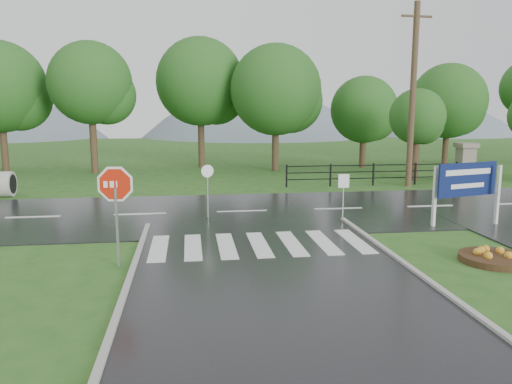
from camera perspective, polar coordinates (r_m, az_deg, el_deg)
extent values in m
plane|color=#2A581D|center=(10.57, 4.28, -13.55)|extent=(120.00, 120.00, 0.00)
cube|color=black|center=(20.04, -1.62, -2.33)|extent=(90.00, 8.00, 0.04)
cube|color=silver|center=(15.10, -11.04, -6.29)|extent=(0.50, 2.80, 0.02)
cube|color=silver|center=(15.07, -7.22, -6.22)|extent=(0.50, 2.80, 0.02)
cube|color=silver|center=(15.11, -3.40, -6.11)|extent=(0.50, 2.80, 0.02)
cube|color=silver|center=(15.21, 0.38, -5.99)|extent=(0.50, 2.80, 0.02)
cube|color=silver|center=(15.37, 4.09, -5.84)|extent=(0.50, 2.80, 0.02)
cube|color=silver|center=(15.60, 7.71, -5.67)|extent=(0.50, 2.80, 0.02)
cube|color=silver|center=(15.89, 11.20, -5.49)|extent=(0.50, 2.80, 0.02)
cube|color=gray|center=(29.78, 22.78, 2.81)|extent=(0.80, 0.80, 2.00)
cube|color=#6B6659|center=(29.68, 22.92, 4.96)|extent=(1.00, 1.00, 0.24)
cube|color=black|center=(27.58, 13.24, 1.56)|extent=(9.50, 0.05, 0.05)
cube|color=black|center=(27.53, 13.27, 2.28)|extent=(9.50, 0.05, 0.05)
cube|color=black|center=(27.49, 13.30, 3.01)|extent=(9.50, 0.05, 0.05)
cube|color=black|center=(26.24, 3.51, 1.84)|extent=(0.08, 0.08, 1.20)
cube|color=black|center=(29.57, 21.90, 2.05)|extent=(0.08, 0.08, 1.20)
sphere|color=slate|center=(81.04, -26.19, -4.59)|extent=(40.00, 40.00, 40.00)
sphere|color=slate|center=(78.17, 0.02, -6.26)|extent=(48.00, 48.00, 48.00)
sphere|color=slate|center=(85.39, 19.00, -2.44)|extent=(36.00, 36.00, 36.00)
cube|color=#939399|center=(13.49, -15.58, -4.02)|extent=(0.06, 0.06, 2.11)
cylinder|color=white|center=(13.28, -15.80, 0.88)|extent=(1.26, 0.16, 1.27)
cylinder|color=red|center=(13.27, -15.81, 0.87)|extent=(1.10, 0.15, 1.10)
cube|color=silver|center=(18.43, 19.73, -0.54)|extent=(0.13, 0.13, 2.16)
cube|color=silver|center=(19.64, 25.90, -0.35)|extent=(0.13, 0.13, 2.16)
cube|color=#0B174B|center=(18.92, 23.03, 1.32)|extent=(2.51, 0.74, 1.19)
cube|color=white|center=(18.86, 23.14, 2.12)|extent=(1.98, 0.55, 0.19)
cube|color=white|center=(18.92, 23.04, 0.66)|extent=(1.46, 0.41, 0.16)
cylinder|color=#332111|center=(15.16, 25.54, -6.88)|extent=(1.83, 1.83, 0.18)
cube|color=#939399|center=(18.25, 9.91, -0.96)|extent=(0.04, 0.04, 1.69)
cube|color=white|center=(18.11, 10.00, 1.25)|extent=(0.40, 0.02, 0.49)
cylinder|color=#939399|center=(18.89, -5.54, -0.17)|extent=(0.06, 0.06, 1.90)
cylinder|color=white|center=(18.74, -5.58, 2.40)|extent=(0.46, 0.15, 0.48)
cylinder|color=#473523|center=(27.55, 17.47, 10.38)|extent=(0.31, 0.31, 9.44)
cube|color=brown|center=(27.92, 17.90, 18.58)|extent=(1.68, 0.23, 0.10)
cylinder|color=#3D2B1C|center=(30.01, 17.74, 4.16)|extent=(0.41, 0.41, 3.05)
sphere|color=#1E5219|center=(29.90, 17.95, 8.23)|extent=(3.14, 3.14, 3.14)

